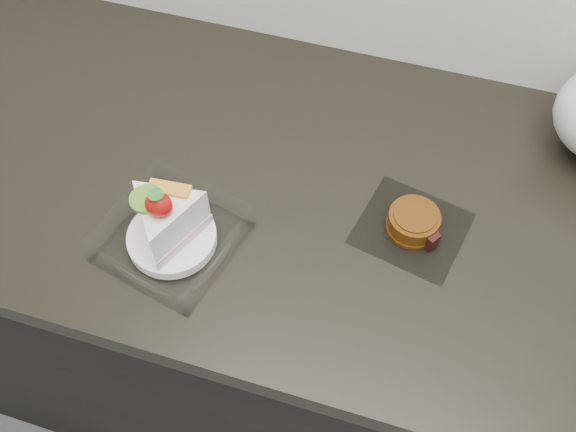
{
  "coord_description": "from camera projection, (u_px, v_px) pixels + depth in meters",
  "views": [
    {
      "loc": [
        -0.01,
        1.12,
        1.68
      ],
      "look_at": [
        -0.16,
        1.6,
        0.94
      ],
      "focal_mm": 40.0,
      "sensor_mm": 36.0,
      "label": 1
    }
  ],
  "objects": [
    {
      "name": "cake_tray",
      "position": [
        170.0,
        229.0,
        0.89
      ],
      "size": [
        0.21,
        0.21,
        0.14
      ],
      "rotation": [
        0.0,
        0.0,
        -0.23
      ],
      "color": "white",
      "rests_on": "counter"
    },
    {
      "name": "mooncake_wrap",
      "position": [
        414.0,
        224.0,
        0.92
      ],
      "size": [
        0.17,
        0.17,
        0.04
      ],
      "rotation": [
        0.0,
        0.0,
        -0.04
      ],
      "color": "white",
      "rests_on": "counter"
    },
    {
      "name": "counter",
      "position": [
        376.0,
        333.0,
        1.32
      ],
      "size": [
        2.04,
        0.64,
        0.9
      ],
      "color": "black",
      "rests_on": "ground"
    }
  ]
}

